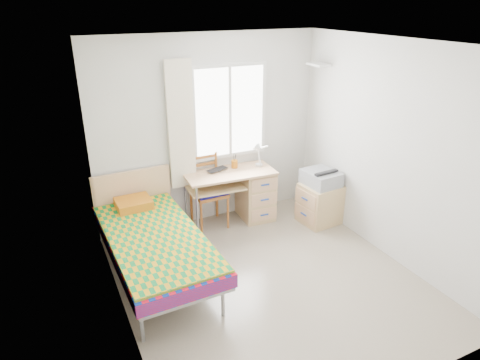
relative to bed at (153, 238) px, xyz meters
name	(u,v)px	position (x,y,z in m)	size (l,w,h in m)	color
floor	(270,280)	(1.13, -0.73, -0.45)	(3.50, 3.50, 0.00)	#BCAD93
ceiling	(277,44)	(1.13, -0.73, 2.15)	(3.50, 3.50, 0.00)	white
wall_back	(209,132)	(1.13, 1.02, 0.85)	(3.20, 3.20, 0.00)	silver
wall_left	(115,206)	(-0.47, -0.73, 0.85)	(3.50, 3.50, 0.00)	silver
wall_right	(391,153)	(2.73, -0.73, 0.85)	(3.50, 3.50, 0.00)	silver
window	(230,112)	(1.43, 0.99, 1.10)	(1.10, 0.04, 1.30)	white
curtain	(181,126)	(0.71, 0.95, 1.00)	(0.35, 0.05, 1.70)	white
floating_shelf	(319,64)	(2.62, 0.67, 1.70)	(0.20, 0.32, 0.03)	white
bed	(153,238)	(0.00, 0.00, 0.00)	(1.06, 2.18, 0.93)	#96999E
desk	(251,191)	(1.63, 0.74, -0.03)	(1.27, 0.65, 0.77)	tan
chair	(208,187)	(1.01, 0.83, 0.12)	(0.45, 0.45, 1.02)	#A15F1F
cabinet	(320,204)	(2.46, 0.18, -0.16)	(0.57, 0.52, 0.57)	tan
printer	(321,178)	(2.46, 0.21, 0.23)	(0.45, 0.51, 0.21)	#96999E
laptop	(219,171)	(1.18, 0.81, 0.33)	(0.31, 0.20, 0.02)	black
pen_cup	(234,164)	(1.43, 0.86, 0.38)	(0.09, 0.09, 0.11)	orange
task_lamp	(259,152)	(1.72, 0.66, 0.57)	(0.22, 0.32, 0.40)	white
book	(218,188)	(1.10, 0.70, 0.14)	(0.18, 0.24, 0.02)	gray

